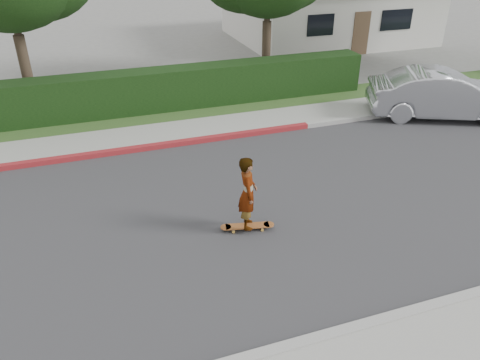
# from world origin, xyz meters

# --- Properties ---
(ground) EXTENTS (120.00, 120.00, 0.00)m
(ground) POSITION_xyz_m (0.00, 0.00, 0.00)
(ground) COLOR slate
(ground) RESTS_ON ground
(road) EXTENTS (60.00, 8.00, 0.01)m
(road) POSITION_xyz_m (0.00, 0.00, 0.01)
(road) COLOR #2D2D30
(road) RESTS_ON ground
(curb_near) EXTENTS (60.00, 0.20, 0.15)m
(curb_near) POSITION_xyz_m (0.00, -4.10, 0.07)
(curb_near) COLOR #9E9E99
(curb_near) RESTS_ON ground
(curb_far) EXTENTS (60.00, 0.20, 0.15)m
(curb_far) POSITION_xyz_m (0.00, 4.10, 0.07)
(curb_far) COLOR #9E9E99
(curb_far) RESTS_ON ground
(curb_red_section) EXTENTS (12.00, 0.21, 0.15)m
(curb_red_section) POSITION_xyz_m (-5.00, 4.10, 0.08)
(curb_red_section) COLOR maroon
(curb_red_section) RESTS_ON ground
(sidewalk_far) EXTENTS (60.00, 1.60, 0.12)m
(sidewalk_far) POSITION_xyz_m (0.00, 5.00, 0.06)
(sidewalk_far) COLOR gray
(sidewalk_far) RESTS_ON ground
(planting_strip) EXTENTS (60.00, 1.60, 0.10)m
(planting_strip) POSITION_xyz_m (0.00, 6.60, 0.05)
(planting_strip) COLOR #2D4C1E
(planting_strip) RESTS_ON ground
(hedge) EXTENTS (15.00, 1.00, 1.50)m
(hedge) POSITION_xyz_m (-3.00, 7.20, 0.75)
(hedge) COLOR black
(hedge) RESTS_ON ground
(house) EXTENTS (10.60, 8.60, 4.30)m
(house) POSITION_xyz_m (8.00, 16.00, 2.10)
(house) COLOR beige
(house) RESTS_ON ground
(skateboard) EXTENTS (1.21, 0.49, 0.11)m
(skateboard) POSITION_xyz_m (-2.82, -0.76, 0.10)
(skateboard) COLOR gold
(skateboard) RESTS_ON ground
(skateboarder) EXTENTS (0.54, 0.69, 1.66)m
(skateboarder) POSITION_xyz_m (-2.82, -0.76, 0.95)
(skateboarder) COLOR white
(skateboarder) RESTS_ON skateboard
(car_silver) EXTENTS (5.19, 3.57, 1.62)m
(car_silver) POSITION_xyz_m (5.79, 3.48, 0.81)
(car_silver) COLOR silver
(car_silver) RESTS_ON ground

